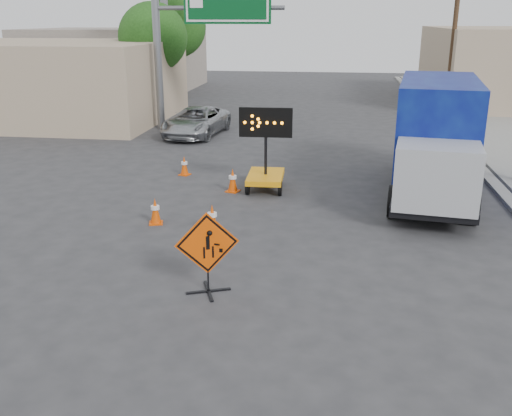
% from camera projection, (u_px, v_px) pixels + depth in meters
% --- Properties ---
extents(ground, '(100.00, 100.00, 0.00)m').
position_uv_depth(ground, '(212.00, 320.00, 10.28)').
color(ground, '#2D2D30').
rests_on(ground, ground).
extents(curb_right, '(0.40, 60.00, 0.12)m').
position_uv_depth(curb_right, '(462.00, 149.00, 23.37)').
color(curb_right, gray).
rests_on(curb_right, ground).
extents(storefront_left_near, '(14.00, 10.00, 4.00)m').
position_uv_depth(storefront_left_near, '(35.00, 81.00, 30.32)').
color(storefront_left_near, tan).
rests_on(storefront_left_near, ground).
extents(storefront_left_far, '(12.00, 10.00, 4.40)m').
position_uv_depth(storefront_left_far, '(115.00, 59.00, 43.53)').
color(storefront_left_far, gray).
rests_on(storefront_left_far, ground).
extents(highway_gantry, '(6.18, 0.38, 6.90)m').
position_uv_depth(highway_gantry, '(199.00, 20.00, 26.13)').
color(highway_gantry, slate).
rests_on(highway_gantry, ground).
extents(utility_pole_far, '(1.80, 0.26, 9.00)m').
position_uv_depth(utility_pole_far, '(455.00, 27.00, 30.24)').
color(utility_pole_far, '#3F291B').
rests_on(utility_pole_far, ground).
extents(tree_left_near, '(3.71, 3.71, 6.03)m').
position_uv_depth(tree_left_near, '(153.00, 37.00, 30.70)').
color(tree_left_near, '#3F291B').
rests_on(tree_left_near, ground).
extents(tree_left_far, '(4.10, 4.10, 6.66)m').
position_uv_depth(tree_left_far, '(175.00, 27.00, 38.20)').
color(tree_left_far, '#3F291B').
rests_on(tree_left_far, ground).
extents(construction_sign, '(1.18, 0.85, 1.67)m').
position_uv_depth(construction_sign, '(207.00, 251.00, 11.04)').
color(construction_sign, black).
rests_on(construction_sign, ground).
extents(arrow_board, '(1.64, 1.86, 2.59)m').
position_uv_depth(arrow_board, '(266.00, 171.00, 17.94)').
color(arrow_board, orange).
rests_on(arrow_board, ground).
extents(pickup_truck, '(2.64, 4.82, 1.28)m').
position_uv_depth(pickup_truck, '(196.00, 122.00, 26.20)').
color(pickup_truck, '#A8ABAF').
rests_on(pickup_truck, ground).
extents(box_truck, '(3.06, 7.46, 3.43)m').
position_uv_depth(box_truck, '(434.00, 145.00, 17.08)').
color(box_truck, black).
rests_on(box_truck, ground).
extents(cone_a, '(0.45, 0.45, 0.74)m').
position_uv_depth(cone_a, '(212.00, 218.00, 14.38)').
color(cone_a, '#D84604').
rests_on(cone_a, ground).
extents(cone_b, '(0.44, 0.44, 0.70)m').
position_uv_depth(cone_b, '(155.00, 211.00, 14.98)').
color(cone_b, '#D84604').
rests_on(cone_b, ground).
extents(cone_c, '(0.47, 0.47, 0.74)m').
position_uv_depth(cone_c, '(233.00, 180.00, 17.75)').
color(cone_c, '#D84604').
rests_on(cone_c, ground).
extents(cone_d, '(0.42, 0.42, 0.67)m').
position_uv_depth(cone_d, '(184.00, 166.00, 19.65)').
color(cone_d, '#D84604').
rests_on(cone_d, ground).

